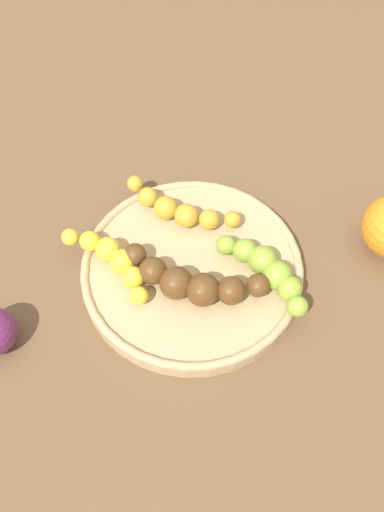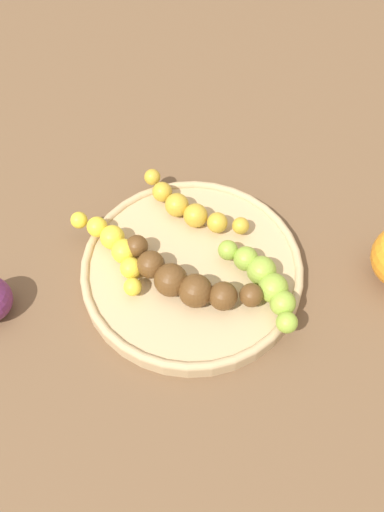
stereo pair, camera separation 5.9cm
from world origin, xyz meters
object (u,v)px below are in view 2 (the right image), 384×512
object	(u,v)px
banana_green	(264,280)
banana_yellow	(114,246)
fruit_bowl	(192,268)
banana_spotted	(189,207)
banana_overripe	(186,281)

from	to	relation	value
banana_green	banana_yellow	size ratio (longest dim) A/B	0.94
fruit_bowl	banana_yellow	distance (m)	0.09
fruit_bowl	banana_spotted	distance (m)	0.08
banana_overripe	banana_spotted	size ratio (longest dim) A/B	1.12
banana_overripe	fruit_bowl	bearing A→B (deg)	-164.94
banana_yellow	fruit_bowl	bearing A→B (deg)	-47.47
banana_overripe	banana_yellow	xyz separation A→B (m)	(0.01, 0.09, -0.00)
banana_green	banana_yellow	distance (m)	0.17
fruit_bowl	banana_spotted	world-z (taller)	banana_spotted
banana_overripe	banana_green	world-z (taller)	banana_overripe
banana_green	banana_spotted	size ratio (longest dim) A/B	0.76
banana_overripe	banana_green	distance (m)	0.09
fruit_bowl	banana_overripe	distance (m)	0.04
banana_green	banana_yellow	bearing A→B (deg)	132.24
fruit_bowl	banana_green	distance (m)	0.09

